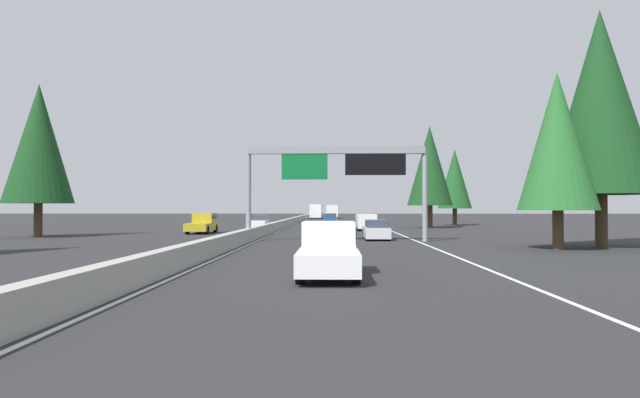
% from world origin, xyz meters
% --- Properties ---
extents(ground_plane, '(320.00, 320.00, 0.00)m').
position_xyz_m(ground_plane, '(60.00, 0.00, 0.00)').
color(ground_plane, '#262628').
extents(median_barrier, '(180.00, 0.56, 0.90)m').
position_xyz_m(median_barrier, '(80.00, 0.30, 0.45)').
color(median_barrier, '#9E9B93').
rests_on(median_barrier, ground).
extents(shoulder_stripe_right, '(160.00, 0.16, 0.01)m').
position_xyz_m(shoulder_stripe_right, '(70.00, -11.52, 0.01)').
color(shoulder_stripe_right, silver).
rests_on(shoulder_stripe_right, ground).
extents(shoulder_stripe_median, '(160.00, 0.16, 0.01)m').
position_xyz_m(shoulder_stripe_median, '(70.00, -0.25, 0.01)').
color(shoulder_stripe_median, silver).
rests_on(shoulder_stripe_median, ground).
extents(sign_gantry_overhead, '(0.50, 12.68, 6.63)m').
position_xyz_m(sign_gantry_overhead, '(34.77, -6.03, 5.27)').
color(sign_gantry_overhead, gray).
rests_on(sign_gantry_overhead, ground).
extents(pickup_far_center, '(5.60, 2.00, 1.86)m').
position_xyz_m(pickup_far_center, '(15.39, -5.47, 0.91)').
color(pickup_far_center, white).
rests_on(pickup_far_center, ground).
extents(sedan_mid_right, '(4.40, 1.80, 1.47)m').
position_xyz_m(sedan_mid_right, '(37.19, -8.81, 0.68)').
color(sedan_mid_right, silver).
rests_on(sedan_mid_right, ground).
extents(minivan_near_center, '(5.00, 1.95, 1.69)m').
position_xyz_m(minivan_near_center, '(54.12, -9.06, 0.95)').
color(minivan_near_center, white).
rests_on(minivan_near_center, ground).
extents(sedan_mid_center, '(4.40, 1.80, 1.47)m').
position_xyz_m(sedan_mid_center, '(78.87, -5.16, 0.68)').
color(sedan_mid_center, '#1E4793').
rests_on(sedan_mid_center, ground).
extents(sedan_distant_a, '(4.40, 1.80, 1.47)m').
position_xyz_m(sedan_distant_a, '(85.32, -5.38, 0.68)').
color(sedan_distant_a, slate).
rests_on(sedan_distant_a, ground).
extents(box_truck_distant_b, '(8.50, 2.40, 2.95)m').
position_xyz_m(box_truck_distant_b, '(116.11, -5.44, 1.61)').
color(box_truck_distant_b, white).
rests_on(box_truck_distant_b, ground).
extents(bus_far_left, '(11.50, 2.55, 3.10)m').
position_xyz_m(bus_far_left, '(121.17, -1.81, 1.72)').
color(bus_far_left, white).
rests_on(bus_far_left, ground).
extents(oncoming_near, '(5.60, 2.00, 1.86)m').
position_xyz_m(oncoming_near, '(47.51, 6.48, 0.91)').
color(oncoming_near, '#AD931E').
rests_on(oncoming_near, ground).
extents(oncoming_far, '(4.40, 1.80, 1.47)m').
position_xyz_m(oncoming_far, '(60.55, 2.93, 0.68)').
color(oncoming_far, white).
rests_on(oncoming_far, ground).
extents(conifer_right_foreground, '(4.44, 4.44, 10.08)m').
position_xyz_m(conifer_right_foreground, '(27.80, -18.37, 6.12)').
color(conifer_right_foreground, '#4C3823').
rests_on(conifer_right_foreground, ground).
extents(conifer_right_near, '(6.33, 6.33, 14.38)m').
position_xyz_m(conifer_right_near, '(29.87, -21.78, 8.74)').
color(conifer_right_near, '#4C3823').
rests_on(conifer_right_near, ground).
extents(conifer_right_mid, '(5.28, 5.28, 12.01)m').
position_xyz_m(conifer_right_mid, '(61.86, -17.02, 7.30)').
color(conifer_right_mid, '#4C3823').
rests_on(conifer_right_mid, ground).
extents(conifer_right_far, '(4.52, 4.52, 10.27)m').
position_xyz_m(conifer_right_far, '(71.57, -22.05, 6.24)').
color(conifer_right_far, '#4C3823').
rests_on(conifer_right_far, ground).
extents(conifer_left_near, '(5.45, 5.45, 12.39)m').
position_xyz_m(conifer_left_near, '(40.33, 18.16, 7.54)').
color(conifer_left_near, '#4C3823').
rests_on(conifer_left_near, ground).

